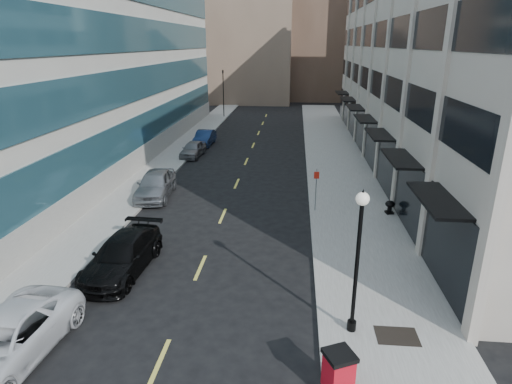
% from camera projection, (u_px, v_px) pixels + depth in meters
% --- Properties ---
extents(sidewalk_right, '(5.00, 80.00, 0.15)m').
position_uv_depth(sidewalk_right, '(344.00, 186.00, 29.54)').
color(sidewalk_right, gray).
rests_on(sidewalk_right, ground).
extents(sidewalk_left, '(3.00, 80.00, 0.15)m').
position_uv_depth(sidewalk_left, '(147.00, 180.00, 30.75)').
color(sidewalk_left, gray).
rests_on(sidewalk_left, ground).
extents(building_right, '(15.30, 46.50, 18.25)m').
position_uv_depth(building_right, '(469.00, 49.00, 32.35)').
color(building_right, '#BDB1A0').
rests_on(building_right, ground).
extents(building_left, '(16.14, 46.00, 20.00)m').
position_uv_depth(building_left, '(53.00, 35.00, 34.87)').
color(building_left, beige).
rests_on(building_left, ground).
extents(skyline_tan_near, '(14.00, 18.00, 28.00)m').
position_uv_depth(skyline_tan_near, '(250.00, 14.00, 71.05)').
color(skyline_tan_near, '#7F6753').
rests_on(skyline_tan_near, ground).
extents(skyline_tan_far, '(12.00, 14.00, 22.00)m').
position_uv_depth(skyline_tan_far, '(204.00, 34.00, 82.31)').
color(skyline_tan_far, '#7F6753').
rests_on(skyline_tan_far, ground).
extents(skyline_stone, '(10.00, 14.00, 20.00)m').
position_uv_depth(skyline_stone, '(385.00, 39.00, 68.59)').
color(skyline_stone, '#BDB1A0').
rests_on(skyline_stone, ground).
extents(grate_far, '(1.40, 1.00, 0.01)m').
position_uv_depth(grate_far, '(397.00, 336.00, 14.28)').
color(grate_far, black).
rests_on(grate_far, sidewalk_right).
extents(road_centerline, '(0.15, 68.20, 0.01)m').
position_uv_depth(road_centerline, '(230.00, 198.00, 27.39)').
color(road_centerline, '#D8CC4C').
rests_on(road_centerline, ground).
extents(traffic_signal, '(0.66, 0.66, 6.98)m').
position_uv_depth(traffic_signal, '(223.00, 73.00, 55.12)').
color(traffic_signal, black).
rests_on(traffic_signal, ground).
extents(car_white_van, '(2.94, 5.69, 1.53)m').
position_uv_depth(car_white_van, '(5.00, 340.00, 13.14)').
color(car_white_van, white).
rests_on(car_white_van, ground).
extents(car_black_pickup, '(2.46, 5.38, 1.52)m').
position_uv_depth(car_black_pickup, '(122.00, 255.00, 18.40)').
color(car_black_pickup, black).
rests_on(car_black_pickup, ground).
extents(car_silver_sedan, '(2.46, 5.20, 1.72)m').
position_uv_depth(car_silver_sedan, '(156.00, 184.00, 27.35)').
color(car_silver_sedan, gray).
rests_on(car_silver_sedan, ground).
extents(car_blue_sedan, '(1.61, 4.31, 1.41)m').
position_uv_depth(car_blue_sedan, '(205.00, 138.00, 41.34)').
color(car_blue_sedan, navy).
rests_on(car_blue_sedan, ground).
extents(car_grey_sedan, '(1.86, 4.03, 1.34)m').
position_uv_depth(car_grey_sedan, '(193.00, 149.00, 37.18)').
color(car_grey_sedan, gray).
rests_on(car_grey_sedan, ground).
extents(trash_bin, '(1.03, 1.03, 1.27)m').
position_uv_depth(trash_bin, '(338.00, 370.00, 11.84)').
color(trash_bin, red).
rests_on(trash_bin, sidewalk_right).
extents(lamppost, '(0.42, 0.42, 5.10)m').
position_uv_depth(lamppost, '(358.00, 251.00, 13.61)').
color(lamppost, black).
rests_on(lamppost, sidewalk_right).
extents(sign_post, '(0.29, 0.06, 2.52)m').
position_uv_depth(sign_post, '(316.00, 184.00, 24.47)').
color(sign_post, slate).
rests_on(sign_post, sidewalk_right).
extents(urn_planter, '(0.55, 0.55, 0.76)m').
position_uv_depth(urn_planter, '(390.00, 206.00, 24.40)').
color(urn_planter, black).
rests_on(urn_planter, sidewalk_right).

